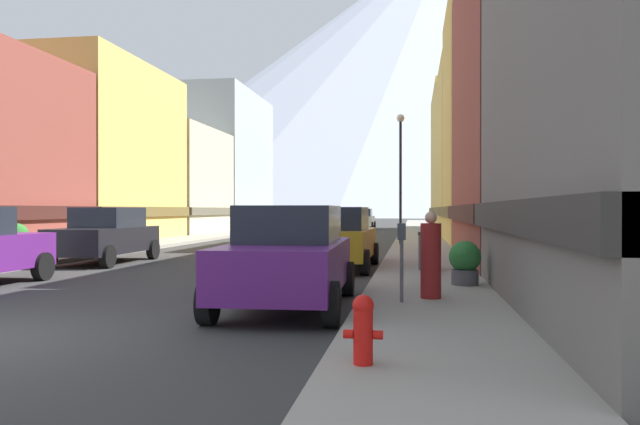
# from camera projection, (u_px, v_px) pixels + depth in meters

# --- Properties ---
(sidewalk_left) EXTENTS (2.50, 100.00, 0.15)m
(sidewalk_left) POSITION_uv_depth(u_px,v_px,m) (239.00, 233.00, 43.27)
(sidewalk_left) COLOR gray
(sidewalk_left) RESTS_ON ground
(sidewalk_right) EXTENTS (2.50, 100.00, 0.15)m
(sidewalk_right) POSITION_uv_depth(u_px,v_px,m) (418.00, 234.00, 41.37)
(sidewalk_right) COLOR gray
(sidewalk_right) RESTS_ON ground
(storefront_left_2) EXTENTS (6.78, 10.41, 9.20)m
(storefront_left_2) POSITION_uv_depth(u_px,v_px,m) (91.00, 157.00, 32.07)
(storefront_left_2) COLOR #D8B259
(storefront_left_2) RESTS_ON ground
(storefront_left_3) EXTENTS (9.72, 9.19, 7.23)m
(storefront_left_3) POSITION_uv_depth(u_px,v_px,m) (149.00, 184.00, 42.43)
(storefront_left_3) COLOR beige
(storefront_left_3) RESTS_ON ground
(storefront_left_4) EXTENTS (9.45, 12.72, 11.69)m
(storefront_left_4) POSITION_uv_depth(u_px,v_px,m) (205.00, 164.00, 53.50)
(storefront_left_4) COLOR #99A5B2
(storefront_left_4) RESTS_ON ground
(storefront_right_1) EXTENTS (8.47, 10.81, 10.12)m
(storefront_right_1) POSITION_uv_depth(u_px,v_px,m) (595.00, 108.00, 19.26)
(storefront_right_1) COLOR brown
(storefront_right_1) RESTS_ON ground
(storefront_right_2) EXTENTS (6.72, 8.41, 11.53)m
(storefront_right_2) POSITION_uv_depth(u_px,v_px,m) (515.00, 128.00, 29.22)
(storefront_right_2) COLOR #D8B259
(storefront_right_2) RESTS_ON ground
(storefront_right_3) EXTENTS (9.21, 10.57, 10.67)m
(storefront_right_3) POSITION_uv_depth(u_px,v_px,m) (510.00, 155.00, 38.72)
(storefront_right_3) COLOR #D8B259
(storefront_right_3) RESTS_ON ground
(storefront_right_4) EXTENTS (7.59, 13.03, 11.47)m
(storefront_right_4) POSITION_uv_depth(u_px,v_px,m) (478.00, 163.00, 50.59)
(storefront_right_4) COLOR #D8B259
(storefront_right_4) RESTS_ON ground
(car_left_1) EXTENTS (2.15, 4.44, 1.78)m
(car_left_1) POSITION_uv_depth(u_px,v_px,m) (106.00, 235.00, 19.63)
(car_left_1) COLOR black
(car_left_1) RESTS_ON ground
(car_right_0) EXTENTS (2.19, 4.46, 1.78)m
(car_right_0) POSITION_uv_depth(u_px,v_px,m) (289.00, 256.00, 10.67)
(car_right_0) COLOR #591E72
(car_right_0) RESTS_ON ground
(car_right_1) EXTENTS (2.11, 4.42, 1.78)m
(car_right_1) POSITION_uv_depth(u_px,v_px,m) (338.00, 238.00, 17.59)
(car_right_1) COLOR #B28419
(car_right_1) RESTS_ON ground
(car_driving_0) EXTENTS (2.06, 4.40, 1.78)m
(car_driving_0) POSITION_uv_depth(u_px,v_px,m) (337.00, 218.00, 60.75)
(car_driving_0) COLOR #265933
(car_driving_0) RESTS_ON ground
(car_driving_1) EXTENTS (2.06, 4.40, 1.78)m
(car_driving_1) POSITION_uv_depth(u_px,v_px,m) (362.00, 219.00, 52.06)
(car_driving_1) COLOR silver
(car_driving_1) RESTS_ON ground
(fire_hydrant_near) EXTENTS (0.40, 0.22, 0.70)m
(fire_hydrant_near) POSITION_uv_depth(u_px,v_px,m) (363.00, 327.00, 6.19)
(fire_hydrant_near) COLOR red
(fire_hydrant_near) RESTS_ON sidewalk_right
(parking_meter_near) EXTENTS (0.14, 0.10, 1.33)m
(parking_meter_near) POSITION_uv_depth(u_px,v_px,m) (402.00, 251.00, 10.35)
(parking_meter_near) COLOR #595960
(parking_meter_near) RESTS_ON sidewalk_right
(trash_bin_right) EXTENTS (0.59, 0.59, 0.98)m
(trash_bin_right) POSITION_uv_depth(u_px,v_px,m) (429.00, 251.00, 15.83)
(trash_bin_right) COLOR #4C5156
(trash_bin_right) RESTS_ON sidewalk_right
(potted_plant_0) EXTENTS (0.66, 0.66, 0.91)m
(potted_plant_0) POSITION_uv_depth(u_px,v_px,m) (465.00, 262.00, 12.71)
(potted_plant_0) COLOR #4C4C51
(potted_plant_0) RESTS_ON sidewalk_right
(potted_plant_1) EXTENTS (0.75, 0.75, 1.11)m
(potted_plant_1) POSITION_uv_depth(u_px,v_px,m) (16.00, 237.00, 20.21)
(potted_plant_1) COLOR brown
(potted_plant_1) RESTS_ON sidewalk_left
(pedestrian_0) EXTENTS (0.36, 0.36, 1.53)m
(pedestrian_0) POSITION_uv_depth(u_px,v_px,m) (431.00, 259.00, 10.81)
(pedestrian_0) COLOR maroon
(pedestrian_0) RESTS_ON sidewalk_right
(streetlamp_right) EXTENTS (0.36, 0.36, 5.86)m
(streetlamp_right) POSITION_uv_depth(u_px,v_px,m) (400.00, 159.00, 27.63)
(streetlamp_right) COLOR black
(streetlamp_right) RESTS_ON sidewalk_right
(mountain_backdrop) EXTENTS (302.24, 302.24, 118.46)m
(mountain_backdrop) POSITION_uv_depth(u_px,v_px,m) (448.00, 75.00, 261.36)
(mountain_backdrop) COLOR silver
(mountain_backdrop) RESTS_ON ground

